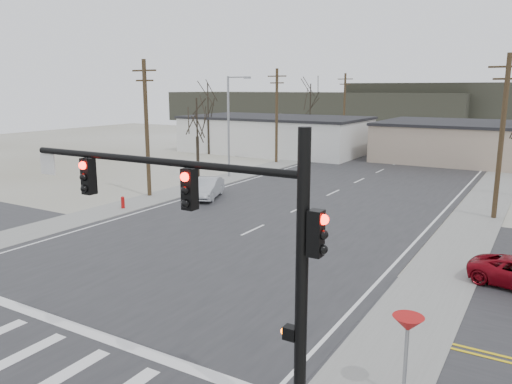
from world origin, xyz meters
TOP-DOWN VIEW (x-y plane):
  - ground at (0.00, 0.00)m, footprint 140.00×140.00m
  - main_road at (0.00, 15.00)m, footprint 18.00×110.00m
  - cross_road at (0.00, 0.00)m, footprint 90.00×10.00m
  - sidewalk_left at (-10.60, 20.00)m, footprint 3.00×90.00m
  - sidewalk_right at (10.60, 20.00)m, footprint 3.00×90.00m
  - traffic_signal_mast at (7.89, -6.20)m, footprint 8.95×0.43m
  - fire_hydrant at (-10.20, 8.00)m, footprint 0.24×0.24m
  - yield_sign at (11.50, -3.50)m, footprint 0.80×0.80m
  - building_left_far at (-16.00, 40.00)m, footprint 22.30×12.30m
  - building_right_far at (10.00, 44.00)m, footprint 26.30×14.30m
  - upole_left_b at (-11.50, 12.00)m, footprint 2.20×0.30m
  - upole_left_c at (-11.50, 32.00)m, footprint 2.20×0.30m
  - upole_left_d at (-11.50, 52.00)m, footprint 2.20×0.30m
  - upole_right_a at (11.50, 18.00)m, footprint 2.20×0.30m
  - streetlight_main at (-10.80, 22.00)m, footprint 2.40×0.25m
  - tree_left_near at (-13.00, 20.00)m, footprint 3.30×3.30m
  - tree_left_far at (-14.00, 46.00)m, footprint 3.96×3.96m
  - tree_left_mid at (-22.00, 34.00)m, footprint 3.96×3.96m
  - hill_left at (-35.00, 92.00)m, footprint 70.00×18.00m
  - sedan_crossing at (-7.27, 13.57)m, footprint 3.07×4.74m
  - car_far_a at (6.58, 51.18)m, footprint 2.39×5.27m
  - car_far_b at (-7.35, 62.80)m, footprint 2.08×3.91m

SIDE VIEW (x-z plane):
  - ground at x=0.00m, z-range 0.00..0.00m
  - cross_road at x=0.00m, z-range 0.00..0.04m
  - main_road at x=0.00m, z-range 0.00..0.05m
  - sidewalk_left at x=-10.60m, z-range 0.00..0.06m
  - sidewalk_right at x=10.60m, z-range 0.00..0.06m
  - fire_hydrant at x=-10.20m, z-range 0.02..0.89m
  - car_far_b at x=-7.35m, z-range 0.05..1.31m
  - sedan_crossing at x=-7.27m, z-range 0.05..1.52m
  - car_far_a at x=6.58m, z-range 0.05..1.54m
  - yield_sign at x=11.50m, z-range 0.89..3.24m
  - building_right_far at x=10.00m, z-range 0.00..4.30m
  - building_left_far at x=-16.00m, z-range 0.01..4.51m
  - hill_left at x=-35.00m, z-range 0.00..7.00m
  - traffic_signal_mast at x=7.89m, z-range 1.07..8.27m
  - streetlight_main at x=-10.80m, z-range 0.59..9.59m
  - upole_left_b at x=-11.50m, z-range 0.22..10.22m
  - upole_left_c at x=-11.50m, z-range 0.22..10.22m
  - upole_left_d at x=-11.50m, z-range 0.22..10.22m
  - upole_right_a at x=11.50m, z-range 0.22..10.22m
  - tree_left_near at x=-13.00m, z-range 1.55..8.90m
  - tree_left_far at x=-14.00m, z-range 1.87..10.69m
  - tree_left_mid at x=-22.00m, z-range 1.87..10.69m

